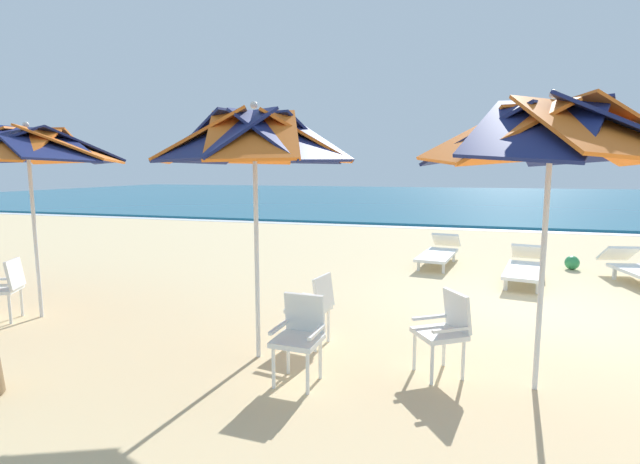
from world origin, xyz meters
TOP-DOWN VIEW (x-y plane):
  - ground_plane at (0.00, 0.00)m, footprint 80.00×80.00m
  - sea at (0.00, 28.12)m, footprint 80.00×36.00m
  - surf_foam at (0.00, 9.82)m, footprint 80.00×0.70m
  - beach_umbrella_0 at (-0.56, -2.58)m, footprint 2.37×2.37m
  - plastic_chair_0 at (-1.41, -2.48)m, footprint 0.63×0.62m
  - beach_umbrella_1 at (-3.43, -2.60)m, footprint 2.17×2.17m
  - plastic_chair_1 at (-2.93, -2.09)m, footprint 0.54×0.51m
  - plastic_chair_2 at (-2.79, -3.03)m, footprint 0.47×0.49m
  - beach_umbrella_2 at (-7.01, -2.15)m, footprint 2.49×2.49m
  - plastic_chair_3 at (-7.32, -2.41)m, footprint 0.61×0.59m
  - sun_lounger_1 at (-0.05, 2.07)m, footprint 1.01×2.22m
  - sun_lounger_2 at (-1.66, 3.24)m, footprint 0.95×2.22m
  - beach_ball at (1.06, 3.49)m, footprint 0.29×0.29m

SIDE VIEW (x-z plane):
  - ground_plane at x=0.00m, z-range 0.00..0.00m
  - surf_foam at x=0.00m, z-range 0.00..0.01m
  - sea at x=0.00m, z-range 0.00..0.10m
  - beach_ball at x=1.06m, z-range 0.00..0.29m
  - sun_lounger_1 at x=-0.05m, z-range -0.03..0.59m
  - sun_lounger_2 at x=-1.66m, z-range -0.03..0.59m
  - plastic_chair_0 at x=-1.41m, z-range 0.06..0.93m
  - plastic_chair_1 at x=-2.93m, z-range 0.06..0.93m
  - plastic_chair_2 at x=-2.79m, z-range 0.06..0.93m
  - plastic_chair_3 at x=-7.32m, z-range 0.06..0.93m
  - beach_umbrella_2 at x=-7.01m, z-range 1.03..3.78m
  - beach_umbrella_0 at x=-0.56m, z-range 1.00..3.81m
  - beach_umbrella_1 at x=-3.43m, z-range 1.00..3.81m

